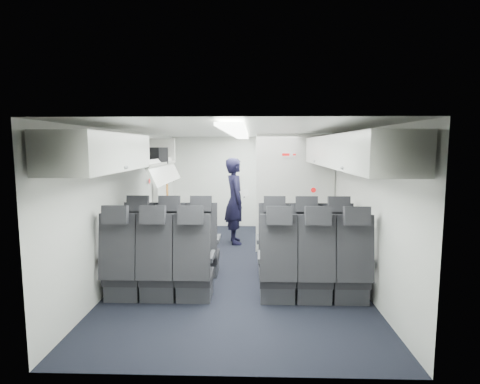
# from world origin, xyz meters

# --- Properties ---
(cabin_shell) EXTENTS (3.41, 6.01, 2.16)m
(cabin_shell) POSITION_xyz_m (0.00, 0.00, 1.12)
(cabin_shell) COLOR black
(cabin_shell) RESTS_ON ground
(seat_row_front) EXTENTS (3.33, 0.56, 1.24)m
(seat_row_front) POSITION_xyz_m (-0.00, -0.53, 0.40)
(seat_row_front) COLOR #252428
(seat_row_front) RESTS_ON cabin_shell
(seat_row_mid) EXTENTS (3.33, 0.56, 1.24)m
(seat_row_mid) POSITION_xyz_m (-0.00, -1.43, 0.40)
(seat_row_mid) COLOR #252428
(seat_row_mid) RESTS_ON cabin_shell
(overhead_bin_left_rear) EXTENTS (0.53, 1.80, 0.40)m
(overhead_bin_left_rear) POSITION_xyz_m (-1.40, -2.00, 1.86)
(overhead_bin_left_rear) COLOR silver
(overhead_bin_left_rear) RESTS_ON cabin_shell
(overhead_bin_left_front_open) EXTENTS (0.64, 1.70, 0.72)m
(overhead_bin_left_front_open) POSITION_xyz_m (-1.44, -0.25, 1.74)
(overhead_bin_left_front_open) COLOR #9E9E93
(overhead_bin_left_front_open) RESTS_ON cabin_shell
(overhead_bin_right_rear) EXTENTS (0.53, 1.80, 0.40)m
(overhead_bin_right_rear) POSITION_xyz_m (1.40, -2.00, 1.86)
(overhead_bin_right_rear) COLOR silver
(overhead_bin_right_rear) RESTS_ON cabin_shell
(overhead_bin_right_front) EXTENTS (0.53, 1.70, 0.40)m
(overhead_bin_right_front) POSITION_xyz_m (1.40, -0.25, 1.86)
(overhead_bin_right_front) COLOR silver
(overhead_bin_right_front) RESTS_ON cabin_shell
(bulkhead_partition) EXTENTS (1.40, 0.15, 2.13)m
(bulkhead_partition) POSITION_xyz_m (0.98, 0.80, 1.08)
(bulkhead_partition) COLOR silver
(bulkhead_partition) RESTS_ON cabin_shell
(galley_unit) EXTENTS (0.85, 0.52, 1.90)m
(galley_unit) POSITION_xyz_m (0.95, 2.72, 0.95)
(galley_unit) COLOR #939399
(galley_unit) RESTS_ON cabin_shell
(boarding_door) EXTENTS (0.12, 1.27, 1.86)m
(boarding_door) POSITION_xyz_m (-1.64, 1.55, 0.95)
(boarding_door) COLOR silver
(boarding_door) RESTS_ON cabin_shell
(flight_attendant) EXTENTS (0.52, 0.69, 1.70)m
(flight_attendant) POSITION_xyz_m (-0.13, 1.41, 0.85)
(flight_attendant) COLOR black
(flight_attendant) RESTS_ON ground
(carry_on_bag) EXTENTS (0.49, 0.40, 0.26)m
(carry_on_bag) POSITION_xyz_m (-1.38, -0.10, 1.78)
(carry_on_bag) COLOR black
(carry_on_bag) RESTS_ON overhead_bin_left_front_open
(papers) EXTENTS (0.17, 0.10, 0.13)m
(papers) POSITION_xyz_m (0.06, 1.36, 1.01)
(papers) COLOR white
(papers) RESTS_ON flight_attendant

